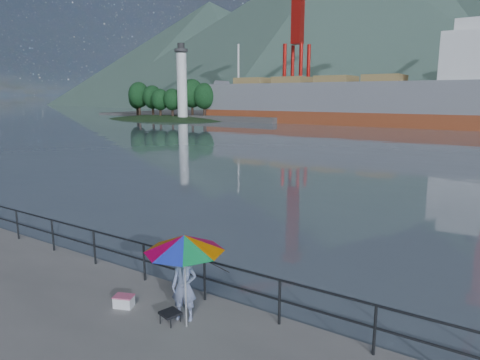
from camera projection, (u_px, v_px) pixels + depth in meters
name	position (u px, v px, depth m)	size (l,w,h in m)	color
guardrail	(118.00, 254.00, 11.70)	(22.00, 0.06, 1.03)	#2D3033
lighthouse_islet	(165.00, 117.00, 90.81)	(48.00, 26.40, 19.20)	#263F1E
fisherman	(184.00, 286.00, 9.16)	(0.56, 0.36, 1.52)	navy
beach_umbrella	(184.00, 243.00, 8.64)	(1.84, 1.84, 2.02)	white
folding_stool	(170.00, 317.00, 9.12)	(0.47, 0.47, 0.25)	black
cooler_bag	(124.00, 302.00, 9.82)	(0.42, 0.28, 0.24)	silver
fishing_rod	(207.00, 296.00, 10.39)	(0.02, 0.02, 1.86)	black
bulk_carrier	(365.00, 100.00, 74.18)	(57.89, 10.02, 14.50)	brown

